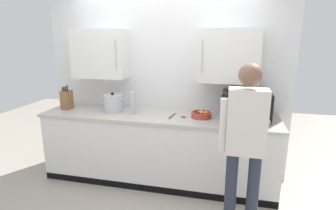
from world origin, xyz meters
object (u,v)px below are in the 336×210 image
object	(u,v)px
wooden_spoon	(178,116)
knife_block	(67,100)
microwave_oven	(244,106)
thermos_flask	(134,103)
stock_pot	(113,103)
fruit_bowl	(201,114)
person_figure	(245,139)

from	to	relation	value
wooden_spoon	knife_block	bearing A→B (deg)	178.81
microwave_oven	thermos_flask	bearing A→B (deg)	-177.06
stock_pot	knife_block	distance (m)	0.69
thermos_flask	fruit_bowl	bearing A→B (deg)	2.66
fruit_bowl	person_figure	size ratio (longest dim) A/B	0.15
microwave_oven	person_figure	size ratio (longest dim) A/B	0.43
knife_block	fruit_bowl	bearing A→B (deg)	0.19
wooden_spoon	person_figure	xyz separation A→B (m)	(0.78, -0.81, 0.08)
stock_pot	knife_block	world-z (taller)	knife_block
microwave_oven	wooden_spoon	bearing A→B (deg)	-175.01
person_figure	microwave_oven	bearing A→B (deg)	89.21
stock_pot	person_figure	xyz separation A→B (m)	(1.66, -0.84, -0.03)
stock_pot	fruit_bowl	world-z (taller)	stock_pot
knife_block	wooden_spoon	bearing A→B (deg)	-1.19
fruit_bowl	person_figure	world-z (taller)	person_figure
fruit_bowl	knife_block	size ratio (longest dim) A/B	0.73
microwave_oven	wooden_spoon	size ratio (longest dim) A/B	3.04
microwave_oven	person_figure	distance (m)	0.88
fruit_bowl	thermos_flask	bearing A→B (deg)	-177.34
microwave_oven	fruit_bowl	distance (m)	0.52
wooden_spoon	person_figure	world-z (taller)	person_figure
microwave_oven	knife_block	bearing A→B (deg)	-179.12
thermos_flask	stock_pot	xyz separation A→B (m)	(-0.30, 0.03, -0.03)
thermos_flask	microwave_oven	bearing A→B (deg)	2.94
thermos_flask	wooden_spoon	distance (m)	0.60
wooden_spoon	stock_pot	xyz separation A→B (m)	(-0.88, 0.03, 0.11)
fruit_bowl	person_figure	bearing A→B (deg)	-60.15
thermos_flask	fruit_bowl	world-z (taller)	thermos_flask
microwave_oven	stock_pot	world-z (taller)	microwave_oven
microwave_oven	person_figure	world-z (taller)	person_figure
person_figure	thermos_flask	bearing A→B (deg)	149.26
wooden_spoon	knife_block	world-z (taller)	knife_block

